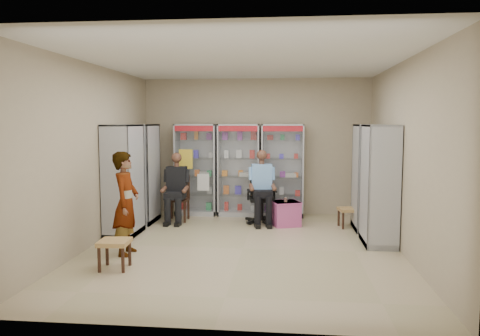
# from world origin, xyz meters

# --- Properties ---
(floor) EXTENTS (6.00, 6.00, 0.00)m
(floor) POSITION_xyz_m (0.00, 0.00, 0.00)
(floor) COLOR tan
(floor) RESTS_ON ground
(room_shell) EXTENTS (5.02, 6.02, 3.01)m
(room_shell) POSITION_xyz_m (0.00, 0.00, 1.97)
(room_shell) COLOR tan
(room_shell) RESTS_ON ground
(cabinet_back_left) EXTENTS (0.90, 0.50, 2.00)m
(cabinet_back_left) POSITION_xyz_m (-1.30, 2.73, 1.00)
(cabinet_back_left) COLOR #A0A2A7
(cabinet_back_left) RESTS_ON floor
(cabinet_back_mid) EXTENTS (0.90, 0.50, 2.00)m
(cabinet_back_mid) POSITION_xyz_m (-0.35, 2.73, 1.00)
(cabinet_back_mid) COLOR #B4B5BB
(cabinet_back_mid) RESTS_ON floor
(cabinet_back_right) EXTENTS (0.90, 0.50, 2.00)m
(cabinet_back_right) POSITION_xyz_m (0.60, 2.73, 1.00)
(cabinet_back_right) COLOR silver
(cabinet_back_right) RESTS_ON floor
(cabinet_right_far) EXTENTS (0.90, 0.50, 2.00)m
(cabinet_right_far) POSITION_xyz_m (2.23, 1.60, 1.00)
(cabinet_right_far) COLOR #AAADB1
(cabinet_right_far) RESTS_ON floor
(cabinet_right_near) EXTENTS (0.90, 0.50, 2.00)m
(cabinet_right_near) POSITION_xyz_m (2.23, 0.50, 1.00)
(cabinet_right_near) COLOR #A6A8AD
(cabinet_right_near) RESTS_ON floor
(cabinet_left_far) EXTENTS (0.90, 0.50, 2.00)m
(cabinet_left_far) POSITION_xyz_m (-2.23, 1.80, 1.00)
(cabinet_left_far) COLOR #A9AAB0
(cabinet_left_far) RESTS_ON floor
(cabinet_left_near) EXTENTS (0.90, 0.50, 2.00)m
(cabinet_left_near) POSITION_xyz_m (-2.23, 0.70, 1.00)
(cabinet_left_near) COLOR #A3A6AA
(cabinet_left_near) RESTS_ON floor
(wooden_chair) EXTENTS (0.42, 0.42, 0.94)m
(wooden_chair) POSITION_xyz_m (-1.55, 2.00, 0.47)
(wooden_chair) COLOR black
(wooden_chair) RESTS_ON floor
(seated_customer) EXTENTS (0.44, 0.60, 1.34)m
(seated_customer) POSITION_xyz_m (-1.55, 1.95, 0.67)
(seated_customer) COLOR black
(seated_customer) RESTS_ON floor
(office_chair) EXTENTS (0.68, 0.68, 1.10)m
(office_chair) POSITION_xyz_m (0.19, 1.99, 0.55)
(office_chair) COLOR black
(office_chair) RESTS_ON floor
(seated_shopkeeper) EXTENTS (0.55, 0.70, 1.40)m
(seated_shopkeeper) POSITION_xyz_m (0.19, 1.94, 0.70)
(seated_shopkeeper) COLOR #66A1CB
(seated_shopkeeper) RESTS_ON floor
(pink_trunk) EXTENTS (0.64, 0.62, 0.48)m
(pink_trunk) POSITION_xyz_m (0.67, 1.77, 0.24)
(pink_trunk) COLOR #A74287
(pink_trunk) RESTS_ON floor
(tea_glass) EXTENTS (0.07, 0.07, 0.10)m
(tea_glass) POSITION_xyz_m (0.68, 1.72, 0.53)
(tea_glass) COLOR #5D1507
(tea_glass) RESTS_ON pink_trunk
(woven_stool_a) EXTENTS (0.44, 0.44, 0.38)m
(woven_stool_a) POSITION_xyz_m (1.90, 1.73, 0.19)
(woven_stool_a) COLOR olive
(woven_stool_a) RESTS_ON floor
(woven_stool_b) EXTENTS (0.43, 0.43, 0.41)m
(woven_stool_b) POSITION_xyz_m (-1.68, -1.24, 0.21)
(woven_stool_b) COLOR #B3784B
(woven_stool_b) RESTS_ON floor
(standing_man) EXTENTS (0.40, 0.59, 1.60)m
(standing_man) POSITION_xyz_m (-1.77, -0.50, 0.80)
(standing_man) COLOR gray
(standing_man) RESTS_ON floor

